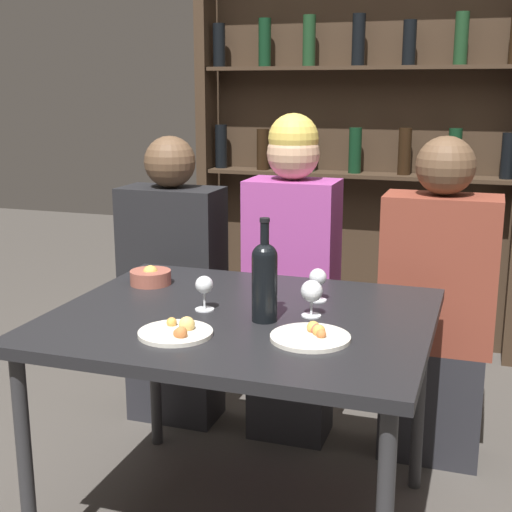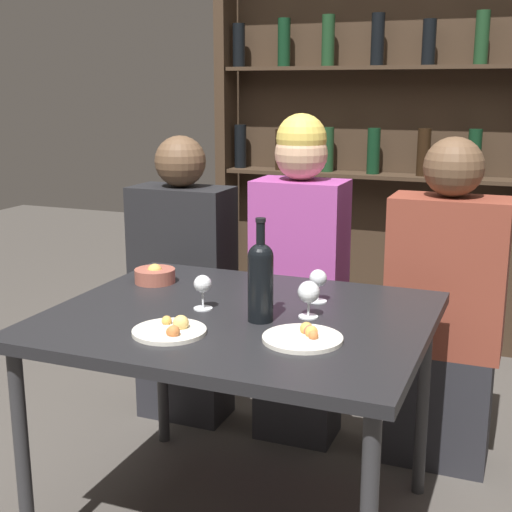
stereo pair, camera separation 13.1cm
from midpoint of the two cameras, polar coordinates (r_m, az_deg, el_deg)
The scene contains 12 objects.
dining_table at distance 2.21m, azimuth -2.88°, elevation -6.18°, with size 1.15×0.95×0.73m.
wine_rack_wall at distance 3.88m, azimuth 7.19°, elevation 10.38°, with size 1.76×0.21×2.32m.
wine_bottle at distance 2.09m, azimuth -1.11°, elevation -1.76°, with size 0.08×0.08×0.31m.
wine_glass_0 at distance 2.31m, azimuth 3.35°, elevation -1.86°, with size 0.06×0.06×0.11m.
wine_glass_1 at distance 2.22m, azimuth -5.86°, elevation -2.48°, with size 0.06×0.06×0.11m.
wine_glass_2 at distance 2.15m, azimuth 2.74°, elevation -2.93°, with size 0.07×0.07×0.11m.
food_plate_0 at distance 2.03m, azimuth -8.18°, elevation -6.02°, with size 0.21×0.21×0.05m.
food_plate_1 at distance 1.98m, azimuth 2.56°, elevation -6.42°, with size 0.22×0.22×0.04m.
snack_bowl at distance 2.54m, azimuth -9.90°, elevation -1.66°, with size 0.14×0.14×0.07m.
seated_person_left at distance 3.04m, azimuth -7.85°, elevation -2.73°, with size 0.42×0.22×1.22m.
seated_person_center at distance 2.83m, azimuth 1.55°, elevation -2.21°, with size 0.35×0.22×1.31m.
seated_person_right at distance 2.75m, azimuth 12.93°, elevation -4.42°, with size 0.42×0.22×1.24m.
Camera 1 is at (0.70, -1.96, 1.41)m, focal length 50.00 mm.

